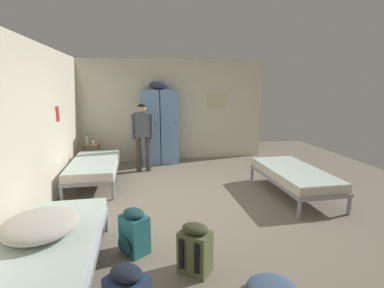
{
  "coord_description": "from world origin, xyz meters",
  "views": [
    {
      "loc": [
        -0.92,
        -4.62,
        1.98
      ],
      "look_at": [
        0.0,
        0.3,
        0.95
      ],
      "focal_mm": 27.21,
      "sensor_mm": 36.0,
      "label": 1
    }
  ],
  "objects_px": {
    "person_traveler": "(143,131)",
    "lotion_bottle": "(93,142)",
    "shelf_unit": "(91,153)",
    "backpack_teal": "(134,232)",
    "bed_left_front": "(53,244)",
    "bed_left_rear": "(94,166)",
    "bedding_heap": "(40,225)",
    "water_bottle": "(87,140)",
    "bed_right": "(294,175)",
    "backpack_olive": "(196,249)",
    "locker_bank": "(160,125)"
  },
  "relations": [
    {
      "from": "bedding_heap",
      "to": "water_bottle",
      "type": "distance_m",
      "value": 4.27
    },
    {
      "from": "shelf_unit",
      "to": "bed_right",
      "type": "relative_size",
      "value": 0.3
    },
    {
      "from": "bed_right",
      "to": "backpack_olive",
      "type": "distance_m",
      "value": 2.86
    },
    {
      "from": "person_traveler",
      "to": "lotion_bottle",
      "type": "distance_m",
      "value": 1.32
    },
    {
      "from": "shelf_unit",
      "to": "bed_left_rear",
      "type": "relative_size",
      "value": 0.3
    },
    {
      "from": "backpack_olive",
      "to": "locker_bank",
      "type": "bearing_deg",
      "value": 90.3
    },
    {
      "from": "shelf_unit",
      "to": "bed_left_front",
      "type": "distance_m",
      "value": 4.28
    },
    {
      "from": "bed_left_front",
      "to": "bedding_heap",
      "type": "bearing_deg",
      "value": 167.89
    },
    {
      "from": "lotion_bottle",
      "to": "backpack_olive",
      "type": "relative_size",
      "value": 0.26
    },
    {
      "from": "lotion_bottle",
      "to": "backpack_olive",
      "type": "height_order",
      "value": "lotion_bottle"
    },
    {
      "from": "backpack_teal",
      "to": "bed_left_rear",
      "type": "bearing_deg",
      "value": 106.85
    },
    {
      "from": "bedding_heap",
      "to": "water_bottle",
      "type": "bearing_deg",
      "value": 92.99
    },
    {
      "from": "backpack_teal",
      "to": "shelf_unit",
      "type": "bearing_deg",
      "value": 104.89
    },
    {
      "from": "locker_bank",
      "to": "bed_right",
      "type": "bearing_deg",
      "value": -50.88
    },
    {
      "from": "person_traveler",
      "to": "backpack_olive",
      "type": "relative_size",
      "value": 2.83
    },
    {
      "from": "bed_right",
      "to": "locker_bank",
      "type": "bearing_deg",
      "value": 129.12
    },
    {
      "from": "locker_bank",
      "to": "shelf_unit",
      "type": "xyz_separation_m",
      "value": [
        -1.68,
        -0.13,
        -0.62
      ]
    },
    {
      "from": "bed_left_rear",
      "to": "bed_left_front",
      "type": "xyz_separation_m",
      "value": [
        0.0,
        -2.96,
        0.0
      ]
    },
    {
      "from": "shelf_unit",
      "to": "bed_right",
      "type": "distance_m",
      "value": 4.66
    },
    {
      "from": "locker_bank",
      "to": "water_bottle",
      "type": "height_order",
      "value": "locker_bank"
    },
    {
      "from": "bed_left_front",
      "to": "bed_left_rear",
      "type": "bearing_deg",
      "value": 90.0
    },
    {
      "from": "bed_right",
      "to": "bedding_heap",
      "type": "distance_m",
      "value": 4.1
    },
    {
      "from": "shelf_unit",
      "to": "locker_bank",
      "type": "bearing_deg",
      "value": 4.46
    },
    {
      "from": "person_traveler",
      "to": "backpack_teal",
      "type": "height_order",
      "value": "person_traveler"
    },
    {
      "from": "bed_right",
      "to": "backpack_olive",
      "type": "height_order",
      "value": "backpack_olive"
    },
    {
      "from": "locker_bank",
      "to": "bedding_heap",
      "type": "relative_size",
      "value": 2.7
    },
    {
      "from": "shelf_unit",
      "to": "water_bottle",
      "type": "distance_m",
      "value": 0.34
    },
    {
      "from": "water_bottle",
      "to": "backpack_olive",
      "type": "height_order",
      "value": "water_bottle"
    },
    {
      "from": "bed_left_front",
      "to": "backpack_teal",
      "type": "relative_size",
      "value": 3.45
    },
    {
      "from": "locker_bank",
      "to": "bed_left_front",
      "type": "xyz_separation_m",
      "value": [
        -1.43,
        -4.4,
        -0.59
      ]
    },
    {
      "from": "bed_left_front",
      "to": "backpack_teal",
      "type": "distance_m",
      "value": 0.87
    },
    {
      "from": "shelf_unit",
      "to": "bedding_heap",
      "type": "relative_size",
      "value": 0.74
    },
    {
      "from": "bed_right",
      "to": "lotion_bottle",
      "type": "height_order",
      "value": "lotion_bottle"
    },
    {
      "from": "shelf_unit",
      "to": "backpack_teal",
      "type": "relative_size",
      "value": 1.04
    },
    {
      "from": "shelf_unit",
      "to": "water_bottle",
      "type": "bearing_deg",
      "value": 165.96
    },
    {
      "from": "bed_right",
      "to": "lotion_bottle",
      "type": "relative_size",
      "value": 13.07
    },
    {
      "from": "water_bottle",
      "to": "bed_left_front",
      "type": "bearing_deg",
      "value": -85.6
    },
    {
      "from": "shelf_unit",
      "to": "person_traveler",
      "type": "relative_size",
      "value": 0.37
    },
    {
      "from": "bed_left_front",
      "to": "water_bottle",
      "type": "xyz_separation_m",
      "value": [
        -0.33,
        4.29,
        0.3
      ]
    },
    {
      "from": "locker_bank",
      "to": "bed_left_front",
      "type": "relative_size",
      "value": 1.09
    },
    {
      "from": "bed_left_front",
      "to": "backpack_olive",
      "type": "bearing_deg",
      "value": -6.08
    },
    {
      "from": "bedding_heap",
      "to": "person_traveler",
      "type": "relative_size",
      "value": 0.49
    },
    {
      "from": "backpack_olive",
      "to": "backpack_teal",
      "type": "relative_size",
      "value": 1.0
    },
    {
      "from": "person_traveler",
      "to": "lotion_bottle",
      "type": "height_order",
      "value": "person_traveler"
    },
    {
      "from": "bed_left_rear",
      "to": "backpack_teal",
      "type": "relative_size",
      "value": 3.45
    },
    {
      "from": "backpack_olive",
      "to": "bed_left_rear",
      "type": "bearing_deg",
      "value": 114.94
    },
    {
      "from": "bed_left_front",
      "to": "backpack_teal",
      "type": "xyz_separation_m",
      "value": [
        0.8,
        0.33,
        -0.12
      ]
    },
    {
      "from": "water_bottle",
      "to": "backpack_teal",
      "type": "distance_m",
      "value": 4.14
    },
    {
      "from": "bed_left_rear",
      "to": "backpack_olive",
      "type": "bearing_deg",
      "value": -65.06
    },
    {
      "from": "shelf_unit",
      "to": "water_bottle",
      "type": "height_order",
      "value": "water_bottle"
    }
  ]
}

